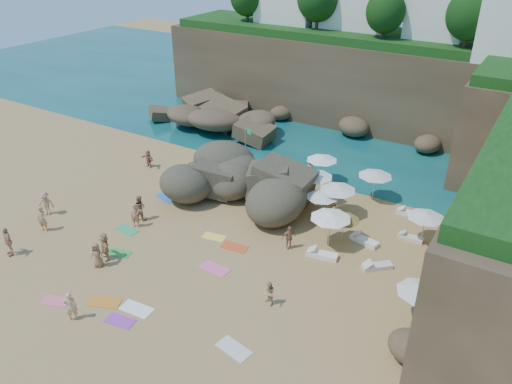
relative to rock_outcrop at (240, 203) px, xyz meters
The scene contains 49 objects.
ground 4.14m from the rock_outcrop, 89.20° to the right, with size 120.00×120.00×0.00m, color tan.
seawater 25.86m from the rock_outcrop, 89.87° to the left, with size 120.00×120.00×0.00m, color #0C4751.
cliff_back 21.34m from the rock_outcrop, 84.37° to the left, with size 44.00×8.00×8.00m, color brown.
rock_promontory 16.14m from the rock_outcrop, 132.69° to the left, with size 12.00×7.00×2.00m, color brown, non-canonical shape.
clifftop_buildings 24.59m from the rock_outcrop, 82.06° to the left, with size 28.48×9.48×7.00m.
clifftop_trees 19.66m from the rock_outcrop, 72.55° to the left, with size 35.60×23.82×4.40m.
marina_masts 30.79m from the rock_outcrop, 122.45° to the left, with size 3.10×0.10×6.00m.
rock_outcrop is the anchor object (origin of this frame).
flag_pole 6.41m from the rock_outcrop, 118.00° to the left, with size 0.66×0.26×3.47m.
parasol_0 7.32m from the rock_outcrop, 59.48° to the left, with size 2.39×2.39×2.26m.
parasol_1 7.24m from the rock_outcrop, 17.01° to the left, with size 2.50×2.50×2.37m.
parasol_2 12.87m from the rock_outcrop, ahead, with size 2.31×2.31×2.19m.
parasol_3 9.94m from the rock_outcrop, 34.44° to the left, with size 2.45×2.45×2.32m.
parasol_4 15.69m from the rock_outcrop, ahead, with size 2.06×2.06×1.95m.
parasol_5 6.32m from the rock_outcrop, ahead, with size 2.17×2.17×2.06m.
parasol_6 8.46m from the rock_outcrop, ahead, with size 2.05×2.05×1.94m.
parasol_7 5.83m from the rock_outcrop, 34.69° to the left, with size 2.49×2.49×2.36m.
parasol_8 8.21m from the rock_outcrop, 11.96° to the right, with size 2.56×2.56×2.42m.
parasol_11 15.46m from the rock_outcrop, 21.16° to the right, with size 2.39×2.39×2.26m.
lounger_0 2.22m from the rock_outcrop, 95.45° to the left, with size 1.79×0.60×0.28m, color silver.
lounger_1 9.53m from the rock_outcrop, ahead, with size 1.86×0.62×0.29m, color white.
lounger_2 11.94m from the rock_outcrop, 23.59° to the left, with size 1.67×0.56×0.26m, color white.
lounger_3 8.43m from the rock_outcrop, 20.33° to the right, with size 1.87×0.62×0.29m, color white.
lounger_4 12.07m from the rock_outcrop, ahead, with size 1.59×0.53×0.25m, color silver.
lounger_5 11.37m from the rock_outcrop, 11.54° to the right, with size 1.76×0.59×0.27m, color silver.
towel_1 14.39m from the rock_outcrop, 100.33° to the right, with size 1.50×0.75×0.03m, color #F96084.
towel_2 12.83m from the rock_outcrop, 91.38° to the right, with size 1.78×0.89×0.03m, color orange.
towel_3 9.62m from the rock_outcrop, 107.60° to the right, with size 1.52×0.76×0.03m, color green.
towel_4 4.75m from the rock_outcrop, 77.50° to the right, with size 1.49×0.75×0.03m, color #FAFF43.
towel_5 12.43m from the rock_outcrop, 82.78° to the right, with size 1.75×0.87×0.03m, color white.
towel_6 13.51m from the rock_outcrop, 83.77° to the right, with size 1.55×0.77×0.03m, color purple.
towel_8 5.53m from the rock_outcrop, 155.74° to the right, with size 1.74×0.87×0.03m, color blue.
towel_9 7.94m from the rock_outcrop, 67.67° to the right, with size 1.80×0.90×0.03m, color pink.
towel_10 5.63m from the rock_outcrop, 60.29° to the right, with size 1.69×0.84×0.03m, color #DC5022.
towel_11 8.24m from the rock_outcrop, 122.04° to the right, with size 1.61×0.81×0.03m, color #2EA25F.
towel_13 14.10m from the rock_outcrop, 57.96° to the right, with size 1.73×0.87×0.03m, color silver.
person_stand_0 13.35m from the rock_outcrop, 132.11° to the right, with size 0.66×0.43×1.81m, color tan.
person_stand_1 7.17m from the rock_outcrop, 129.71° to the right, with size 0.88×0.69×1.81m, color #AD7656.
person_stand_2 6.60m from the rock_outcrop, 65.24° to the left, with size 1.23×0.51×1.90m, color #F2AA89.
person_stand_3 6.59m from the rock_outcrop, 29.13° to the right, with size 0.92×0.38×1.57m, color #A27051.
person_stand_4 6.83m from the rock_outcrop, 30.54° to the left, with size 0.79×0.43×1.61m, color #E4B477.
person_stand_5 9.84m from the rock_outcrop, behind, with size 1.38×0.40×1.49m, color #A56052.
person_stand_6 14.61m from the rock_outcrop, 92.72° to the right, with size 0.62×0.41×1.70m, color tan.
person_lie_0 13.44m from the rock_outcrop, 141.27° to the right, with size 1.11×1.71×0.46m, color tan.
person_lie_1 15.26m from the rock_outcrop, 123.56° to the right, with size 1.11×1.89×0.46m, color tan.
person_lie_2 11.14m from the rock_outcrop, 105.40° to the right, with size 0.76×1.56×0.42m, color #8C6546.
person_lie_3 10.45m from the rock_outcrop, 107.36° to the right, with size 1.65×1.78×0.47m, color tan.
person_lie_4 7.56m from the rock_outcrop, 123.13° to the right, with size 0.60×1.66×0.40m, color #B9735C.
person_lie_5 11.12m from the rock_outcrop, 48.73° to the right, with size 0.69×1.41×0.54m, color tan.
Camera 1 is at (17.43, -22.01, 17.96)m, focal length 35.00 mm.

